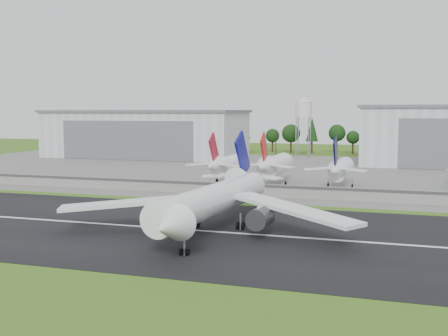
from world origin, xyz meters
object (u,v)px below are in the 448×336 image
(parked_jet_red_a, at_px, (226,165))
(main_airliner, at_px, (213,207))
(parked_jet_navy, at_px, (340,169))
(parked_jet_red_b, at_px, (273,165))

(parked_jet_red_a, bearing_deg, main_airliner, -74.25)
(parked_jet_red_a, height_order, parked_jet_navy, parked_jet_red_a)
(main_airliner, relative_size, parked_jet_red_b, 1.89)
(main_airliner, height_order, parked_jet_red_a, main_airliner)
(parked_jet_red_a, bearing_deg, parked_jet_red_b, 0.10)
(parked_jet_navy, bearing_deg, parked_jet_red_b, 179.82)
(parked_jet_navy, bearing_deg, main_airliner, -103.35)
(parked_jet_red_a, xyz_separation_m, parked_jet_navy, (34.78, -0.04, -0.21))
(main_airliner, height_order, parked_jet_red_b, main_airliner)
(parked_jet_navy, bearing_deg, parked_jet_red_a, 179.94)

